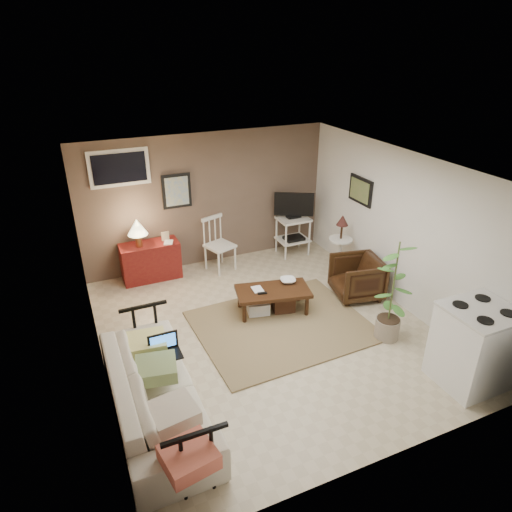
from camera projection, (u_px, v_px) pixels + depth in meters
name	position (u px, v px, depth m)	size (l,w,h in m)	color
floor	(266.00, 330.00, 6.62)	(5.00, 5.00, 0.00)	#C1B293
art_back	(177.00, 191.00, 7.82)	(0.50, 0.03, 0.60)	black
art_right	(361.00, 190.00, 7.63)	(0.03, 0.60, 0.45)	black
window	(119.00, 168.00, 7.27)	(0.96, 0.03, 0.60)	silver
rug	(282.00, 325.00, 6.71)	(2.43, 1.95, 0.02)	olive
coffee_table	(272.00, 299.00, 6.96)	(1.20, 0.79, 0.42)	#351D0E
sofa	(154.00, 384.00, 4.96)	(2.30, 0.67, 0.90)	white
sofa_pillows	(164.00, 391.00, 4.71)	(0.44, 2.19, 0.15)	beige
sofa_end_rails	(167.00, 385.00, 5.03)	(0.62, 2.30, 0.77)	black
laptop	(165.00, 348.00, 5.31)	(0.35, 0.26, 0.24)	black
red_console	(149.00, 258.00, 7.87)	(0.99, 0.44, 1.14)	maroon
spindle_chair	(219.00, 246.00, 8.17)	(0.57, 0.57, 0.98)	silver
tv_stand	(293.00, 222.00, 8.67)	(0.67, 0.47, 1.23)	silver
side_table	(341.00, 238.00, 7.94)	(0.41, 0.41, 1.10)	silver
armchair	(357.00, 276.00, 7.34)	(0.72, 0.67, 0.74)	black
potted_plant	(393.00, 288.00, 6.13)	(0.38, 0.38, 1.51)	#A28F81
stove	(475.00, 346.00, 5.45)	(0.80, 0.75, 1.05)	white
bowl	(288.00, 275.00, 7.05)	(0.24, 0.06, 0.24)	#351D0E
book_table	(253.00, 285.00, 6.82)	(0.15, 0.02, 0.21)	#351D0E
book_console	(164.00, 238.00, 7.74)	(0.15, 0.02, 0.20)	#351D0E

